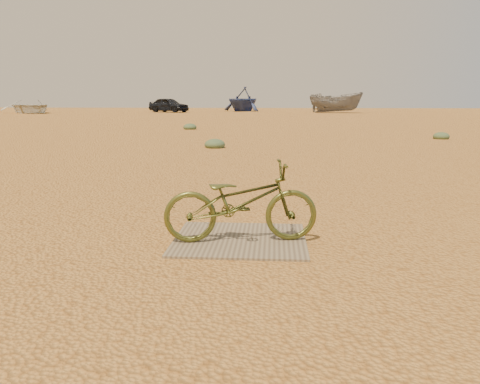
# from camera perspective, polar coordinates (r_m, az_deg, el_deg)

# --- Properties ---
(ground) EXTENTS (120.00, 120.00, 0.00)m
(ground) POSITION_cam_1_polar(r_m,az_deg,el_deg) (4.41, 5.97, -7.50)
(ground) COLOR #BF8842
(ground) RESTS_ON ground
(plywood_board) EXTENTS (1.33, 1.19, 0.02)m
(plywood_board) POSITION_cam_1_polar(r_m,az_deg,el_deg) (4.78, 0.00, -5.79)
(plywood_board) COLOR #7E6F56
(plywood_board) RESTS_ON ground
(bicycle) EXTENTS (1.58, 0.75, 0.80)m
(bicycle) POSITION_cam_1_polar(r_m,az_deg,el_deg) (4.59, 0.11, -1.21)
(bicycle) COLOR #4C5120
(bicycle) RESTS_ON plywood_board
(car) EXTENTS (4.35, 3.31, 1.38)m
(car) POSITION_cam_1_polar(r_m,az_deg,el_deg) (46.25, -8.68, 10.45)
(car) COLOR black
(car) RESTS_ON ground
(boat_near_left) EXTENTS (7.08, 7.15, 1.22)m
(boat_near_left) POSITION_cam_1_polar(r_m,az_deg,el_deg) (47.03, -24.23, 9.50)
(boat_near_left) COLOR beige
(boat_near_left) RESTS_ON ground
(boat_far_left) EXTENTS (5.99, 6.20, 2.50)m
(boat_far_left) POSITION_cam_1_polar(r_m,az_deg,el_deg) (48.88, 0.37, 11.28)
(boat_far_left) COLOR navy
(boat_far_left) RESTS_ON ground
(boat_mid_right) EXTENTS (5.12, 2.72, 1.88)m
(boat_mid_right) POSITION_cam_1_polar(r_m,az_deg,el_deg) (44.97, 11.59, 10.64)
(boat_mid_right) COLOR slate
(boat_mid_right) RESTS_ON ground
(kale_a) EXTENTS (0.60, 0.60, 0.33)m
(kale_a) POSITION_cam_1_polar(r_m,az_deg,el_deg) (13.55, -3.09, 5.42)
(kale_a) COLOR #5A6E4C
(kale_a) RESTS_ON ground
(kale_b) EXTENTS (0.55, 0.55, 0.30)m
(kale_b) POSITION_cam_1_polar(r_m,az_deg,el_deg) (17.85, 23.30, 5.97)
(kale_b) COLOR #5A6E4C
(kale_b) RESTS_ON ground
(kale_c) EXTENTS (0.61, 0.61, 0.33)m
(kale_c) POSITION_cam_1_polar(r_m,az_deg,el_deg) (21.49, -6.12, 7.61)
(kale_c) COLOR #5A6E4C
(kale_c) RESTS_ON ground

